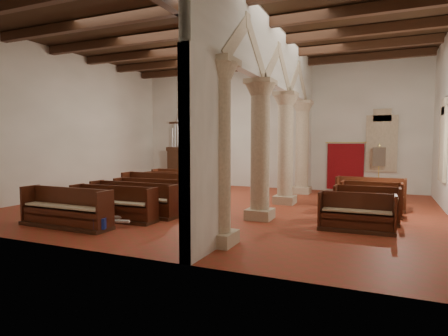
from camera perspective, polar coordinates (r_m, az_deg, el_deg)
floor at (r=13.22m, az=-0.00°, el=-5.92°), size 14.00×14.00×0.00m
ceiling at (r=13.55m, az=-0.00°, el=19.94°), size 14.00×14.00×0.00m
wall_back at (r=18.70m, az=7.35°, el=6.18°), size 14.00×0.02×6.00m
wall_front at (r=7.92m, az=-17.71°, el=9.04°), size 14.00×0.02×6.00m
wall_left at (r=17.07m, az=-22.25°, el=6.12°), size 0.02×12.00×6.00m
ceiling_beams at (r=13.50m, az=-0.00°, el=19.21°), size 13.80×11.80×0.30m
arcade at (r=12.49m, az=7.72°, el=9.87°), size 0.90×11.90×6.00m
window_right_b at (r=14.57m, az=30.56°, el=3.13°), size 0.03×1.00×2.20m
window_back at (r=17.94m, az=22.87°, el=3.43°), size 1.00×0.03×2.20m
pipe_organ at (r=19.97m, az=-5.61°, el=1.38°), size 2.10×0.85×4.40m
lectern at (r=18.43m, az=-1.66°, el=-1.30°), size 0.65×0.67×1.39m
dossal_curtain at (r=17.99m, az=18.00°, el=0.25°), size 1.80×0.07×2.17m
processional_banner at (r=17.08m, az=22.48°, el=-1.36°), size 0.51×0.65×2.21m
hymnal_box_a at (r=9.98m, az=-18.33°, el=-8.02°), size 0.34×0.32×0.27m
hymnal_box_b at (r=11.54m, az=-5.78°, el=-6.07°), size 0.37×0.32×0.33m
hymnal_box_c at (r=12.38m, az=-4.37°, el=-5.31°), size 0.39×0.33×0.36m
tube_heater_a at (r=10.54m, az=-16.53°, el=-7.77°), size 0.89×0.35×0.09m
tube_heater_b at (r=11.01m, az=-15.73°, el=-7.25°), size 1.00×0.53×0.10m
nave_pew_0 at (r=10.93m, az=-22.98°, el=-6.51°), size 2.80×0.76×1.05m
nave_pew_1 at (r=11.39m, az=-16.57°, el=-6.02°), size 2.74×0.75×1.00m
nave_pew_2 at (r=12.02m, az=-13.69°, el=-5.43°), size 3.10×0.81×1.01m
nave_pew_3 at (r=13.03m, az=-10.97°, el=-4.66°), size 2.79×0.72×1.01m
nave_pew_4 at (r=14.00m, az=-9.91°, el=-3.88°), size 2.91×0.78×1.13m
nave_pew_5 at (r=14.81m, az=-7.04°, el=-3.49°), size 2.89×0.86×1.08m
nave_pew_6 at (r=15.97m, az=-6.09°, el=-2.90°), size 2.85×0.91×1.10m
aisle_pew_0 at (r=10.21m, az=19.51°, el=-7.25°), size 1.89×0.68×0.97m
aisle_pew_1 at (r=11.35m, az=20.85°, el=-6.06°), size 1.78×0.73×1.03m
aisle_pew_2 at (r=12.48m, az=21.47°, el=-5.16°), size 1.80×0.73×1.04m
aisle_pew_3 at (r=13.51m, az=21.34°, el=-4.43°), size 2.23×0.83×1.08m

